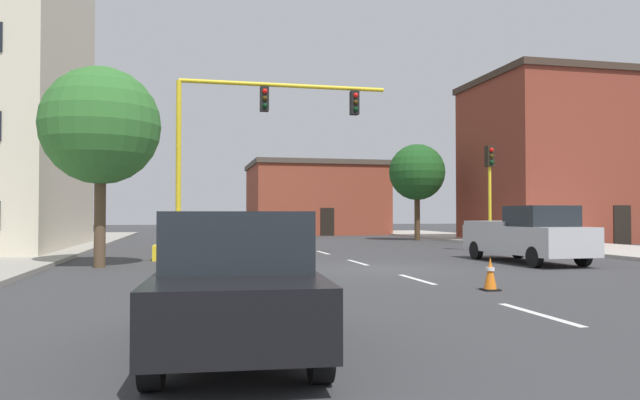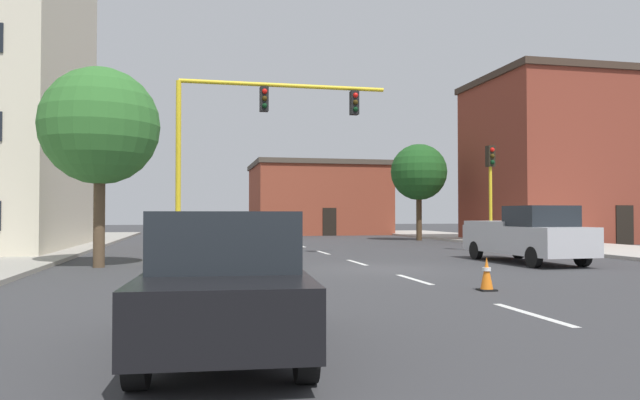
% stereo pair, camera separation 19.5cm
% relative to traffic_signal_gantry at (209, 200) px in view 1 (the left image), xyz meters
% --- Properties ---
extents(ground_plane, '(160.00, 160.00, 0.00)m').
position_rel_traffic_signal_gantry_xyz_m(ground_plane, '(5.07, -5.18, -2.24)').
color(ground_plane, '#38383A').
extents(sidewalk_left, '(6.00, 56.00, 0.14)m').
position_rel_traffic_signal_gantry_xyz_m(sidewalk_left, '(-8.04, 2.82, -2.17)').
color(sidewalk_left, '#9E998E').
rests_on(sidewalk_left, ground_plane).
extents(sidewalk_right, '(6.00, 56.00, 0.14)m').
position_rel_traffic_signal_gantry_xyz_m(sidewalk_right, '(18.17, 2.82, -2.17)').
color(sidewalk_right, '#B2ADA3').
rests_on(sidewalk_right, ground_plane).
extents(lane_stripe_seg_1, '(0.16, 2.40, 0.01)m').
position_rel_traffic_signal_gantry_xyz_m(lane_stripe_seg_1, '(5.07, -13.68, -2.23)').
color(lane_stripe_seg_1, silver).
rests_on(lane_stripe_seg_1, ground_plane).
extents(lane_stripe_seg_2, '(0.16, 2.40, 0.01)m').
position_rel_traffic_signal_gantry_xyz_m(lane_stripe_seg_2, '(5.07, -8.18, -2.23)').
color(lane_stripe_seg_2, silver).
rests_on(lane_stripe_seg_2, ground_plane).
extents(lane_stripe_seg_3, '(0.16, 2.40, 0.01)m').
position_rel_traffic_signal_gantry_xyz_m(lane_stripe_seg_3, '(5.07, -2.68, -2.23)').
color(lane_stripe_seg_3, silver).
rests_on(lane_stripe_seg_3, ground_plane).
extents(lane_stripe_seg_4, '(0.16, 2.40, 0.01)m').
position_rel_traffic_signal_gantry_xyz_m(lane_stripe_seg_4, '(5.07, 2.82, -2.23)').
color(lane_stripe_seg_4, silver).
rests_on(lane_stripe_seg_4, ground_plane).
extents(lane_stripe_seg_5, '(0.16, 2.40, 0.01)m').
position_rel_traffic_signal_gantry_xyz_m(lane_stripe_seg_5, '(5.07, 8.32, -2.23)').
color(lane_stripe_seg_5, silver).
rests_on(lane_stripe_seg_5, ground_plane).
extents(lane_stripe_seg_6, '(0.16, 2.40, 0.01)m').
position_rel_traffic_signal_gantry_xyz_m(lane_stripe_seg_6, '(5.07, 13.82, -2.23)').
color(lane_stripe_seg_6, silver).
rests_on(lane_stripe_seg_6, ground_plane).
extents(building_brick_center, '(11.23, 9.93, 6.10)m').
position_rel_traffic_signal_gantry_xyz_m(building_brick_center, '(9.95, 27.46, 0.82)').
color(building_brick_center, brown).
rests_on(building_brick_center, ground_plane).
extents(building_row_right, '(12.25, 8.81, 10.23)m').
position_rel_traffic_signal_gantry_xyz_m(building_row_right, '(22.97, 10.13, 2.89)').
color(building_row_right, brown).
rests_on(building_row_right, ground_plane).
extents(traffic_signal_gantry, '(8.98, 1.20, 6.83)m').
position_rel_traffic_signal_gantry_xyz_m(traffic_signal_gantry, '(0.00, 0.00, 0.00)').
color(traffic_signal_gantry, yellow).
rests_on(traffic_signal_gantry, ground_plane).
extents(traffic_light_pole_right, '(0.32, 0.47, 4.80)m').
position_rel_traffic_signal_gantry_xyz_m(traffic_light_pole_right, '(12.55, 1.62, 1.29)').
color(traffic_light_pole_right, yellow).
rests_on(traffic_light_pole_right, ground_plane).
extents(tree_left_near, '(3.77, 3.77, 6.43)m').
position_rel_traffic_signal_gantry_xyz_m(tree_left_near, '(-3.53, -2.78, 2.29)').
color(tree_left_near, brown).
rests_on(tree_left_near, ground_plane).
extents(tree_right_far, '(3.65, 3.65, 6.26)m').
position_rel_traffic_signal_gantry_xyz_m(tree_right_far, '(13.74, 13.29, 2.18)').
color(tree_right_far, '#4C3823').
rests_on(tree_right_far, ground_plane).
extents(pickup_truck_silver, '(2.17, 5.46, 1.99)m').
position_rel_traffic_signal_gantry_xyz_m(pickup_truck_silver, '(10.84, -4.07, -1.26)').
color(pickup_truck_silver, '#BCBCC1').
rests_on(pickup_truck_silver, ground_plane).
extents(sedan_black_near_left, '(2.14, 4.61, 1.74)m').
position_rel_traffic_signal_gantry_xyz_m(sedan_black_near_left, '(-0.18, -15.24, -1.35)').
color(sedan_black_near_left, black).
rests_on(sedan_black_near_left, ground_plane).
extents(traffic_cone_roadside_a, '(0.36, 0.36, 0.75)m').
position_rel_traffic_signal_gantry_xyz_m(traffic_cone_roadside_a, '(5.83, -10.66, -1.87)').
color(traffic_cone_roadside_a, black).
rests_on(traffic_cone_roadside_a, ground_plane).
extents(traffic_cone_roadside_b, '(0.36, 0.36, 0.74)m').
position_rel_traffic_signal_gantry_xyz_m(traffic_cone_roadside_b, '(1.69, -9.78, -1.88)').
color(traffic_cone_roadside_b, black).
rests_on(traffic_cone_roadside_b, ground_plane).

